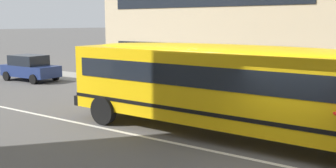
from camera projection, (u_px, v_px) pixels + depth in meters
The scene contains 4 objects.
ground_plane at pixel (281, 166), 9.69m from camera, with size 400.00×400.00×0.00m, color #54514F.
lane_centreline at pixel (281, 165), 9.69m from camera, with size 110.00×0.16×0.01m, color silver.
school_bus at pixel (236, 83), 11.84m from camera, with size 13.42×3.28×2.99m.
parked_car_dark_blue_under_tree at pixel (30, 68), 23.80m from camera, with size 3.95×1.98×1.64m.
Camera 1 is at (2.63, -9.31, 3.68)m, focal length 39.78 mm.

